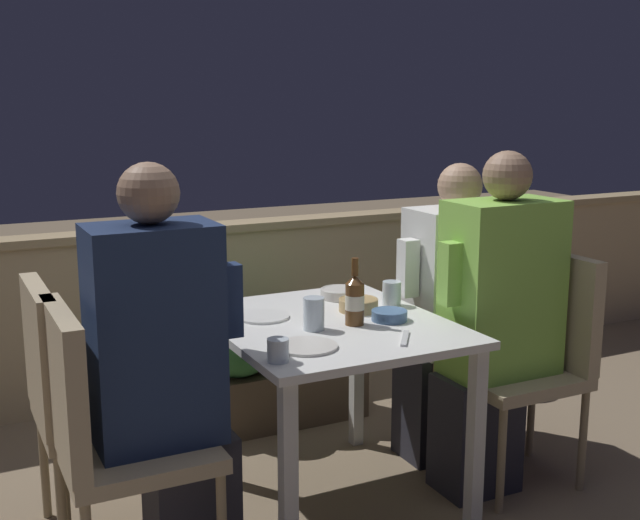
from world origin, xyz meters
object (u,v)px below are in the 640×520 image
(person_white_polo, at_px, (449,311))
(potted_plant, at_px, (457,306))
(chair_right_near, at_px, (534,345))
(chair_right_far, at_px, (487,324))
(person_navy_jumper, at_px, (166,375))
(beer_bottle, at_px, (355,299))
(person_green_blouse, at_px, (494,323))
(chair_left_far, at_px, (75,388))
(chair_left_near, at_px, (102,424))

(person_white_polo, bearing_deg, potted_plant, 51.49)
(chair_right_near, height_order, chair_right_far, same)
(chair_right_far, bearing_deg, potted_plant, 62.98)
(person_navy_jumper, distance_m, chair_right_far, 1.61)
(chair_right_near, height_order, beer_bottle, beer_bottle)
(person_green_blouse, distance_m, potted_plant, 1.25)
(potted_plant, bearing_deg, chair_right_near, -110.55)
(person_navy_jumper, height_order, person_white_polo, person_navy_jumper)
(person_white_polo, relative_size, potted_plant, 1.85)
(beer_bottle, bearing_deg, person_navy_jumper, -172.54)
(person_navy_jumper, relative_size, potted_plant, 1.97)
(chair_left_far, distance_m, beer_bottle, 1.03)
(chair_left_near, height_order, person_navy_jumper, person_navy_jumper)
(chair_right_far, xyz_separation_m, potted_plant, (0.37, 0.73, -0.14))
(chair_left_far, xyz_separation_m, person_green_blouse, (1.56, -0.32, 0.12))
(chair_right_near, height_order, person_green_blouse, person_green_blouse)
(chair_right_near, xyz_separation_m, chair_right_far, (0.03, 0.33, 0.00))
(beer_bottle, bearing_deg, chair_right_far, 18.01)
(chair_right_near, height_order, potted_plant, chair_right_near)
(chair_left_near, xyz_separation_m, person_white_polo, (1.56, 0.37, 0.08))
(chair_left_near, xyz_separation_m, potted_plant, (2.14, 1.10, -0.14))
(chair_right_near, bearing_deg, chair_left_near, -179.01)
(beer_bottle, bearing_deg, potted_plant, 39.83)
(person_white_polo, height_order, potted_plant, person_white_polo)
(person_white_polo, bearing_deg, chair_left_near, -166.83)
(chair_right_near, bearing_deg, chair_left_far, 169.58)
(chair_right_far, relative_size, potted_plant, 1.35)
(chair_right_near, xyz_separation_m, beer_bottle, (-0.80, 0.07, 0.27))
(chair_left_far, bearing_deg, chair_right_far, 0.34)
(person_green_blouse, xyz_separation_m, potted_plant, (0.61, 1.07, -0.26))
(potted_plant, bearing_deg, person_navy_jumper, -150.48)
(chair_left_near, bearing_deg, potted_plant, 27.10)
(chair_left_far, xyz_separation_m, chair_right_near, (1.76, -0.32, 0.00))
(person_white_polo, bearing_deg, chair_right_near, -61.46)
(person_green_blouse, height_order, potted_plant, person_green_blouse)
(person_navy_jumper, height_order, chair_right_far, person_navy_jumper)
(person_green_blouse, height_order, beer_bottle, person_green_blouse)
(chair_right_near, relative_size, person_green_blouse, 0.69)
(chair_left_far, bearing_deg, beer_bottle, -14.96)
(person_green_blouse, bearing_deg, beer_bottle, 173.60)
(person_navy_jumper, bearing_deg, chair_right_near, 1.12)
(chair_left_near, height_order, potted_plant, chair_left_near)
(chair_right_near, relative_size, potted_plant, 1.35)
(person_navy_jumper, xyz_separation_m, chair_right_near, (1.54, 0.03, -0.13))
(chair_left_near, distance_m, person_white_polo, 1.61)
(person_white_polo, distance_m, beer_bottle, 0.70)
(potted_plant, bearing_deg, chair_left_near, -152.90)
(person_navy_jumper, bearing_deg, beer_bottle, 7.46)
(chair_left_far, bearing_deg, person_navy_jumper, -57.32)
(chair_right_near, bearing_deg, beer_bottle, 175.25)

